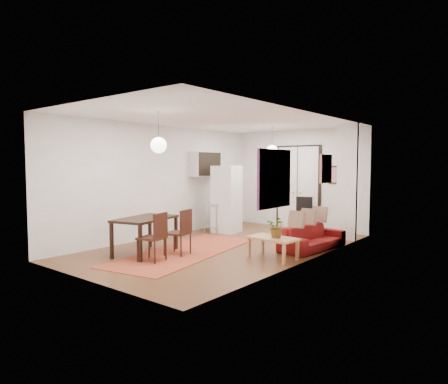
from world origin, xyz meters
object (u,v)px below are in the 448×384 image
Objects in this scene: kitchen_counter at (222,213)px; dining_chair_near at (181,228)px; dining_table at (145,222)px; coffee_table at (273,240)px; black_side_chair at (307,210)px; fridge at (227,199)px; dining_chair_far at (155,232)px; sofa at (312,238)px.

dining_chair_near is at bearing -63.99° from kitchen_counter.
dining_table is 0.76m from dining_chair_near.
coffee_table is 1.05× the size of black_side_chair.
fridge is 1.93× the size of dining_chair_far.
sofa is 2.94m from dining_chair_near.
fridge is (-2.67, 1.88, 0.55)m from coffee_table.
black_side_chair reaches higher than coffee_table.
fridge is at bearing 26.59° from black_side_chair.
fridge reaches higher than black_side_chair.
dining_table is 0.66m from dining_chair_far.
sofa is at bearing -19.03° from fridge.
dining_chair_far is at bearing -13.80° from dining_chair_near.
coffee_table is at bearing -43.23° from fridge.
dining_table is at bearing -150.74° from coffee_table.
sofa is 3.69m from dining_table.
dining_chair_near reaches higher than sofa.
dining_chair_near is (-1.73, -0.86, 0.18)m from coffee_table.
sofa is at bearing 124.47° from dining_chair_near.
kitchen_counter is 3.76m from dining_chair_far.
fridge is 3.59m from dining_chair_far.
dining_chair_far is (-1.73, -1.56, 0.18)m from coffee_table.
sofa reaches higher than coffee_table.
coffee_table is 3.31m from fridge.
kitchen_counter is (-3.13, 0.68, 0.25)m from sofa.
dining_chair_far reaches higher than coffee_table.
sofa is 1.85× the size of dining_chair_near.
sofa is 1.71× the size of coffee_table.
kitchen_counter is 0.70× the size of dining_table.
dining_chair_near is (0.94, -2.74, -0.37)m from fridge.
black_side_chair reaches higher than dining_chair_near.
dining_chair_near is 4.48m from black_side_chair.
sofa is 1.35m from coffee_table.
sofa is 1.85× the size of dining_chair_far.
dining_table reaches higher than sofa.
coffee_table is 1.94m from dining_chair_near.
kitchen_counter is (-2.92, 2.01, 0.13)m from coffee_table.
dining_chair_far is at bearing -82.78° from fridge.
kitchen_counter is 1.13× the size of dining_chair_far.
fridge is at bearing 144.77° from coffee_table.
fridge reaches higher than coffee_table.
fridge reaches higher than kitchen_counter.
dining_chair_near is 0.97× the size of black_side_chair.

